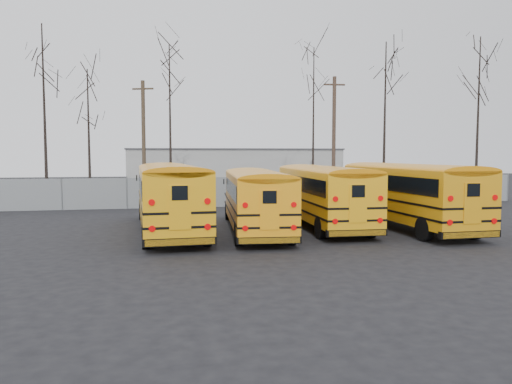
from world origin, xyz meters
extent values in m
plane|color=black|center=(0.00, 0.00, 0.00)|extent=(120.00, 120.00, 0.00)
cube|color=gray|center=(0.00, 12.00, 1.00)|extent=(40.00, 0.04, 2.00)
cube|color=#B0B1AB|center=(2.00, 32.00, 2.00)|extent=(22.00, 8.00, 4.00)
cylinder|color=black|center=(-6.49, -2.36, 0.51)|extent=(0.33, 1.03, 1.02)
cylinder|color=black|center=(-4.20, -2.25, 0.51)|extent=(0.33, 1.03, 1.02)
cylinder|color=black|center=(-6.89, 6.19, 0.51)|extent=(0.33, 1.03, 1.02)
cylinder|color=black|center=(-4.59, 6.29, 0.51)|extent=(0.33, 1.03, 1.02)
cube|color=#EDA111|center=(-5.50, 1.00, 1.71)|extent=(2.98, 9.58, 2.39)
cube|color=#EDA111|center=(-5.76, 6.59, 1.02)|extent=(2.37, 1.84, 1.02)
cube|color=black|center=(-5.49, 0.80, 2.24)|extent=(2.97, 8.56, 0.71)
cube|color=black|center=(-5.54, 1.86, 0.97)|extent=(3.09, 11.33, 0.09)
cube|color=black|center=(-5.54, 1.86, 1.48)|extent=(3.09, 11.33, 0.09)
cube|color=black|center=(-5.28, -3.63, 0.46)|extent=(2.61, 0.34, 0.29)
cube|color=black|center=(-5.79, 7.41, 0.46)|extent=(2.45, 0.32, 0.26)
cube|color=#EDA111|center=(-5.28, -3.74, 1.68)|extent=(0.76, 0.08, 1.58)
cylinder|color=#B20505|center=(-6.25, -3.80, 0.97)|extent=(0.23, 0.05, 0.22)
cylinder|color=#B20505|center=(-4.31, -3.71, 0.97)|extent=(0.23, 0.05, 0.22)
cylinder|color=#B20505|center=(-6.25, -3.80, 1.88)|extent=(0.23, 0.05, 0.22)
cylinder|color=#B20505|center=(-4.31, -3.71, 1.88)|extent=(0.23, 0.05, 0.22)
cylinder|color=black|center=(-3.02, -2.44, 0.46)|extent=(0.34, 0.95, 0.93)
cylinder|color=black|center=(-0.92, -2.62, 0.46)|extent=(0.34, 0.95, 0.93)
cylinder|color=black|center=(-2.33, 5.34, 0.46)|extent=(0.34, 0.95, 0.93)
cylinder|color=black|center=(-0.24, 5.16, 0.46)|extent=(0.34, 0.95, 0.93)
cube|color=orange|center=(-1.71, 0.48, 1.56)|extent=(3.07, 8.81, 2.18)
cube|color=orange|center=(-1.26, 5.57, 0.93)|extent=(2.22, 1.76, 0.93)
cube|color=black|center=(-1.72, 0.30, 2.04)|extent=(3.03, 7.89, 0.65)
cube|color=black|center=(-1.64, 1.27, 0.88)|extent=(3.24, 10.41, 0.08)
cube|color=black|center=(-1.64, 1.27, 1.35)|extent=(3.24, 10.41, 0.08)
cube|color=black|center=(-2.08, -3.73, 0.42)|extent=(2.39, 0.41, 0.26)
cube|color=black|center=(-1.19, 6.31, 0.42)|extent=(2.24, 0.38, 0.24)
cube|color=orange|center=(-2.09, -3.83, 1.53)|extent=(0.70, 0.10, 1.44)
cylinder|color=#B20505|center=(-2.97, -3.76, 0.88)|extent=(0.21, 0.05, 0.20)
cylinder|color=#B20505|center=(-1.21, -3.92, 0.88)|extent=(0.21, 0.05, 0.20)
cylinder|color=#B20505|center=(-2.97, -3.76, 1.72)|extent=(0.21, 0.05, 0.20)
cylinder|color=#B20505|center=(-1.21, -3.92, 1.72)|extent=(0.21, 0.05, 0.20)
cylinder|color=black|center=(0.61, -1.56, 0.49)|extent=(0.30, 0.98, 0.98)
cylinder|color=black|center=(2.81, -1.63, 0.49)|extent=(0.30, 0.98, 0.98)
cylinder|color=black|center=(0.87, 6.63, 0.49)|extent=(0.30, 0.98, 0.98)
cylinder|color=black|center=(3.08, 6.56, 0.49)|extent=(0.30, 0.98, 0.98)
cube|color=#F4A611|center=(1.81, 1.57, 1.63)|extent=(2.73, 9.14, 2.29)
cube|color=#F4A611|center=(1.99, 6.93, 0.98)|extent=(2.25, 1.73, 0.98)
cube|color=black|center=(1.81, 1.38, 2.15)|extent=(2.74, 8.17, 0.68)
cube|color=black|center=(1.84, 2.40, 0.93)|extent=(2.82, 10.82, 0.09)
cube|color=black|center=(1.84, 2.40, 1.41)|extent=(2.82, 10.82, 0.09)
cube|color=black|center=(1.67, -2.86, 0.44)|extent=(2.50, 0.30, 0.27)
cube|color=black|center=(2.01, 7.71, 0.44)|extent=(2.35, 0.27, 0.25)
cube|color=#F4A611|center=(1.66, -2.97, 1.61)|extent=(0.73, 0.06, 1.51)
cylinder|color=#B20505|center=(0.74, -2.95, 0.93)|extent=(0.22, 0.05, 0.21)
cylinder|color=#B20505|center=(2.59, -3.01, 0.93)|extent=(0.22, 0.05, 0.21)
cylinder|color=#B20505|center=(0.74, -2.95, 1.80)|extent=(0.22, 0.05, 0.21)
cylinder|color=#B20505|center=(2.59, -3.01, 1.80)|extent=(0.22, 0.05, 0.21)
cylinder|color=black|center=(4.57, -2.91, 0.51)|extent=(0.31, 1.02, 1.01)
cylinder|color=black|center=(6.86, -2.85, 0.51)|extent=(0.31, 1.02, 1.01)
cylinder|color=black|center=(4.35, 5.60, 0.51)|extent=(0.31, 1.02, 1.01)
cylinder|color=black|center=(6.64, 5.66, 0.51)|extent=(0.31, 1.02, 1.01)
cube|color=orange|center=(5.63, 0.41, 1.70)|extent=(2.78, 9.49, 2.38)
cube|color=orange|center=(5.48, 5.99, 1.01)|extent=(2.32, 1.78, 1.01)
cube|color=black|center=(5.63, 0.21, 2.23)|extent=(2.79, 8.48, 0.71)
cube|color=black|center=(5.61, 1.28, 0.96)|extent=(2.85, 11.23, 0.09)
cube|color=black|center=(5.61, 1.28, 1.47)|extent=(2.85, 11.23, 0.09)
cube|color=black|center=(5.75, -4.20, 0.46)|extent=(2.60, 0.29, 0.28)
cube|color=black|center=(5.46, 6.80, 0.46)|extent=(2.44, 0.27, 0.26)
cube|color=orange|center=(5.75, -4.31, 1.67)|extent=(0.76, 0.06, 1.57)
cylinder|color=#B20505|center=(4.79, -4.34, 0.96)|extent=(0.22, 0.05, 0.22)
cylinder|color=#B20505|center=(6.71, -4.29, 0.96)|extent=(0.22, 0.05, 0.22)
cylinder|color=#B20505|center=(4.79, -4.34, 1.88)|extent=(0.22, 0.05, 0.22)
cylinder|color=#B20505|center=(6.71, -4.29, 1.88)|extent=(0.22, 0.05, 0.22)
cylinder|color=#443626|center=(-6.98, 15.79, 4.40)|extent=(0.27, 0.27, 8.80)
cube|color=#443626|center=(-6.98, 15.79, 8.21)|extent=(1.51, 0.65, 0.12)
cylinder|color=#453327|center=(8.20, 17.78, 4.92)|extent=(0.31, 0.31, 9.83)
cube|color=#453327|center=(8.20, 17.78, 9.18)|extent=(1.75, 0.26, 0.13)
cone|color=black|center=(-13.78, 16.34, 6.30)|extent=(0.26, 0.26, 12.61)
cone|color=black|center=(-10.73, 15.54, 4.73)|extent=(0.26, 0.26, 9.45)
cone|color=black|center=(-5.07, 16.01, 5.74)|extent=(0.26, 0.26, 11.47)
cone|color=black|center=(5.66, 15.35, 5.78)|extent=(0.26, 0.26, 11.57)
cone|color=black|center=(11.09, 14.53, 6.01)|extent=(0.26, 0.26, 12.03)
cone|color=black|center=(18.83, 14.20, 6.34)|extent=(0.26, 0.26, 12.69)
camera|label=1|loc=(-6.03, -21.25, 3.54)|focal=35.00mm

